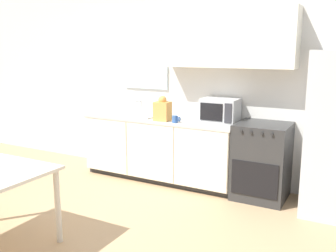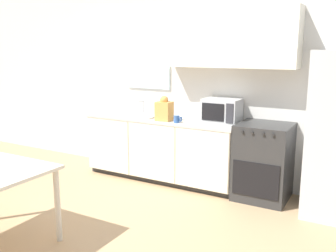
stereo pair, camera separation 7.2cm
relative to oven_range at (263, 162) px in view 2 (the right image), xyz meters
name	(u,v)px [view 2 (the right image)]	position (x,y,z in m)	size (l,w,h in m)	color
ground_plane	(106,231)	(-1.13, -1.65, -0.47)	(12.00, 12.00, 0.00)	tan
wall_back	(198,76)	(-1.04, 0.31, 0.99)	(12.00, 0.38, 2.70)	silver
kitchen_counter	(163,149)	(-1.42, 0.00, -0.02)	(2.22, 0.64, 0.88)	#333333
oven_range	(263,162)	(0.00, 0.00, 0.00)	(0.63, 0.63, 0.94)	#2D2D2D
kitchen_sink	(138,114)	(-1.84, 0.01, 0.43)	(0.64, 0.38, 0.21)	#B7BABC
microwave	(222,111)	(-0.60, 0.11, 0.57)	(0.47, 0.34, 0.31)	#B7BABC
coffee_mug	(177,119)	(-1.09, -0.20, 0.46)	(0.11, 0.08, 0.09)	#335999
grocery_bag_0	(164,110)	(-1.32, -0.15, 0.56)	(0.21, 0.18, 0.33)	#DB994C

